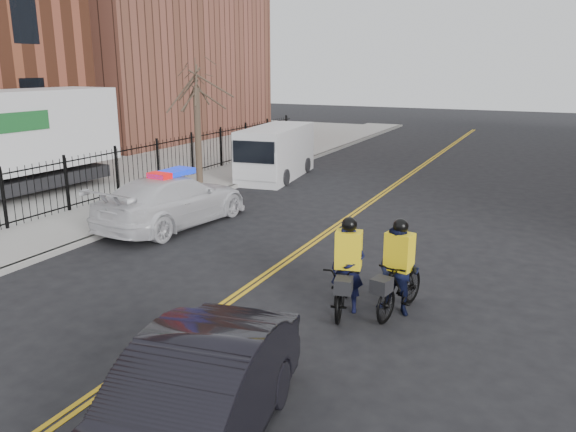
# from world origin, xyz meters

# --- Properties ---
(ground) EXTENTS (120.00, 120.00, 0.00)m
(ground) POSITION_xyz_m (0.00, 0.00, 0.00)
(ground) COLOR black
(ground) RESTS_ON ground
(center_line_left) EXTENTS (0.10, 60.00, 0.01)m
(center_line_left) POSITION_xyz_m (-0.08, 8.00, 0.01)
(center_line_left) COLOR gold
(center_line_left) RESTS_ON ground
(center_line_right) EXTENTS (0.10, 60.00, 0.01)m
(center_line_right) POSITION_xyz_m (0.08, 8.00, 0.01)
(center_line_right) COLOR gold
(center_line_right) RESTS_ON ground
(sidewalk) EXTENTS (3.00, 60.00, 0.15)m
(sidewalk) POSITION_xyz_m (-7.50, 8.00, 0.07)
(sidewalk) COLOR #989690
(sidewalk) RESTS_ON ground
(curb) EXTENTS (0.20, 60.00, 0.15)m
(curb) POSITION_xyz_m (-6.00, 8.00, 0.07)
(curb) COLOR #989690
(curb) RESTS_ON ground
(iron_fence) EXTENTS (0.12, 28.00, 2.00)m
(iron_fence) POSITION_xyz_m (-9.00, 8.00, 1.00)
(iron_fence) COLOR black
(iron_fence) RESTS_ON ground
(warehouse_far) EXTENTS (14.00, 18.00, 14.00)m
(warehouse_far) POSITION_xyz_m (-23.00, 24.00, 7.00)
(warehouse_far) COLOR brown
(warehouse_far) RESTS_ON ground
(street_tree) EXTENTS (3.20, 3.20, 4.80)m
(street_tree) POSITION_xyz_m (-7.60, 10.00, 3.53)
(street_tree) COLOR #382A21
(street_tree) RESTS_ON sidewalk
(police_cruiser) EXTENTS (2.85, 5.90, 1.82)m
(police_cruiser) POSITION_xyz_m (-4.83, 4.46, 0.83)
(police_cruiser) COLOR silver
(police_cruiser) RESTS_ON ground
(dark_sedan) EXTENTS (2.51, 5.08, 1.60)m
(dark_sedan) POSITION_xyz_m (2.27, -4.66, 0.80)
(dark_sedan) COLOR black
(dark_sedan) RESTS_ON ground
(cargo_van) EXTENTS (2.70, 5.79, 2.34)m
(cargo_van) POSITION_xyz_m (-5.48, 13.03, 1.14)
(cargo_van) COLOR silver
(cargo_van) RESTS_ON ground
(cyclist_near) EXTENTS (1.19, 2.21, 2.06)m
(cyclist_near) POSITION_xyz_m (2.52, 0.65, 0.72)
(cyclist_near) COLOR black
(cyclist_near) RESTS_ON ground
(cyclist_far) EXTENTS (1.04, 2.11, 2.06)m
(cyclist_far) POSITION_xyz_m (3.50, 0.99, 0.81)
(cyclist_far) COLOR black
(cyclist_far) RESTS_ON ground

